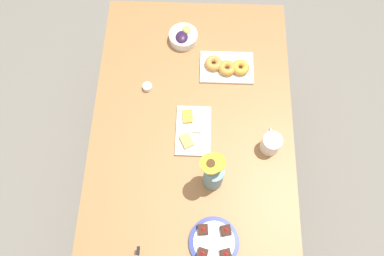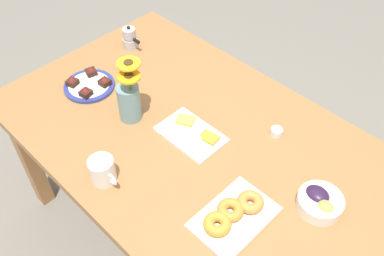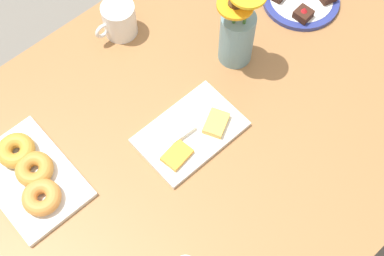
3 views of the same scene
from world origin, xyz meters
TOP-DOWN VIEW (x-y plane):
  - ground_plane at (0.00, 0.00)m, footprint 6.00×6.00m
  - dining_table at (0.00, 0.00)m, footprint 1.60×1.00m
  - coffee_mug at (-0.07, -0.38)m, footprint 0.13×0.09m
  - grape_bowl at (0.54, 0.07)m, footprint 0.16×0.16m
  - cheese_platter at (0.00, -0.00)m, footprint 0.26×0.17m
  - croissant_platter at (0.36, -0.17)m, footprint 0.19×0.28m
  - jam_cup_honey at (0.23, 0.24)m, footprint 0.05×0.05m
  - dessert_plate at (-0.52, -0.11)m, footprint 0.22×0.22m
  - flower_vase at (-0.25, -0.10)m, footprint 0.11×0.11m

SIDE VIEW (x-z plane):
  - ground_plane at x=0.00m, z-range 0.00..0.00m
  - dining_table at x=0.00m, z-range 0.28..1.02m
  - cheese_platter at x=0.00m, z-range 0.73..0.77m
  - dessert_plate at x=-0.52m, z-range 0.72..0.78m
  - jam_cup_honey at x=0.23m, z-range 0.74..0.77m
  - croissant_platter at x=0.36m, z-range 0.74..0.79m
  - grape_bowl at x=0.54m, z-range 0.74..0.80m
  - coffee_mug at x=-0.07m, z-range 0.74..0.84m
  - flower_vase at x=-0.25m, z-range 0.70..0.97m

